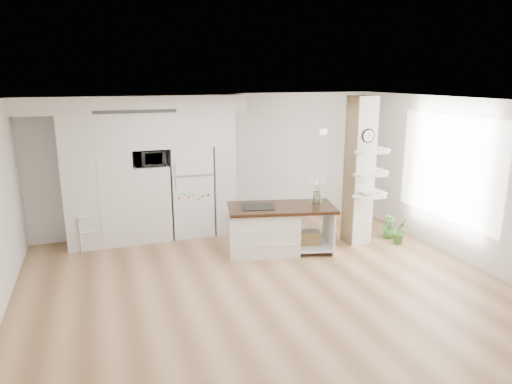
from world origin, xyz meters
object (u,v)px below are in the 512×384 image
bookshelf (95,232)px  floor_plant_a (400,231)px  kitchen_island (270,228)px  refrigerator (190,190)px

bookshelf → floor_plant_a: bearing=-33.0°
kitchen_island → floor_plant_a: 2.47m
kitchen_island → bookshelf: kitchen_island is taller
refrigerator → kitchen_island: refrigerator is taller
kitchen_island → refrigerator: bearing=140.9°
refrigerator → bookshelf: 1.91m
bookshelf → refrigerator: bearing=-9.9°
kitchen_island → bookshelf: bearing=169.9°
floor_plant_a → kitchen_island: bearing=169.8°
refrigerator → kitchen_island: (1.10, -1.42, -0.44)m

